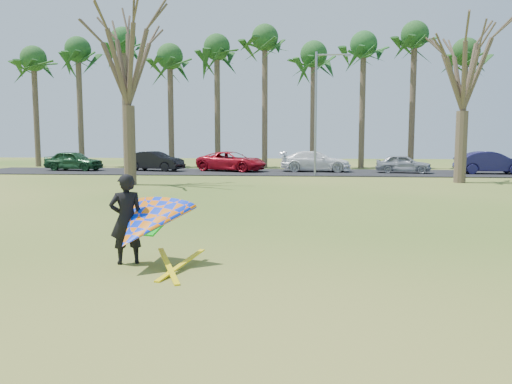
# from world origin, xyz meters

# --- Properties ---
(ground) EXTENTS (100.00, 100.00, 0.00)m
(ground) POSITION_xyz_m (0.00, 0.00, 0.00)
(ground) COLOR #235512
(ground) RESTS_ON ground
(parking_strip) EXTENTS (46.00, 7.00, 0.06)m
(parking_strip) POSITION_xyz_m (0.00, 25.00, 0.03)
(parking_strip) COLOR black
(parking_strip) RESTS_ON ground
(palm_0) EXTENTS (4.84, 4.84, 10.84)m
(palm_0) POSITION_xyz_m (-22.00, 31.00, 9.17)
(palm_0) COLOR #49382C
(palm_0) RESTS_ON ground
(palm_1) EXTENTS (4.84, 4.84, 11.54)m
(palm_1) POSITION_xyz_m (-18.00, 31.00, 9.85)
(palm_1) COLOR #47392B
(palm_1) RESTS_ON ground
(palm_2) EXTENTS (4.84, 4.84, 12.24)m
(palm_2) POSITION_xyz_m (-14.00, 31.00, 10.52)
(palm_2) COLOR brown
(palm_2) RESTS_ON ground
(palm_3) EXTENTS (4.84, 4.84, 10.84)m
(palm_3) POSITION_xyz_m (-10.00, 31.00, 9.17)
(palm_3) COLOR #4B3A2D
(palm_3) RESTS_ON ground
(palm_4) EXTENTS (4.84, 4.84, 11.54)m
(palm_4) POSITION_xyz_m (-6.00, 31.00, 9.85)
(palm_4) COLOR #4B3E2D
(palm_4) RESTS_ON ground
(palm_5) EXTENTS (4.84, 4.84, 12.24)m
(palm_5) POSITION_xyz_m (-2.00, 31.00, 10.52)
(palm_5) COLOR brown
(palm_5) RESTS_ON ground
(palm_6) EXTENTS (4.84, 4.84, 10.84)m
(palm_6) POSITION_xyz_m (2.00, 31.00, 9.17)
(palm_6) COLOR brown
(palm_6) RESTS_ON ground
(palm_7) EXTENTS (4.84, 4.84, 11.54)m
(palm_7) POSITION_xyz_m (6.00, 31.00, 9.85)
(palm_7) COLOR #4D402E
(palm_7) RESTS_ON ground
(palm_8) EXTENTS (4.84, 4.84, 12.24)m
(palm_8) POSITION_xyz_m (10.00, 31.00, 10.52)
(palm_8) COLOR #48392B
(palm_8) RESTS_ON ground
(palm_9) EXTENTS (4.84, 4.84, 10.84)m
(palm_9) POSITION_xyz_m (14.00, 31.00, 9.17)
(palm_9) COLOR #4B3A2D
(palm_9) RESTS_ON ground
(bare_tree_left) EXTENTS (6.60, 6.60, 9.70)m
(bare_tree_left) POSITION_xyz_m (-8.00, 15.00, 6.92)
(bare_tree_left) COLOR #453629
(bare_tree_left) RESTS_ON ground
(bare_tree_right) EXTENTS (6.27, 6.27, 9.21)m
(bare_tree_right) POSITION_xyz_m (10.00, 18.00, 6.57)
(bare_tree_right) COLOR #4F3F2F
(bare_tree_right) RESTS_ON ground
(streetlight) EXTENTS (2.28, 0.18, 8.00)m
(streetlight) POSITION_xyz_m (2.16, 22.00, 4.46)
(streetlight) COLOR gray
(streetlight) RESTS_ON ground
(car_0) EXTENTS (4.49, 2.24, 1.47)m
(car_0) POSITION_xyz_m (-16.02, 25.27, 0.79)
(car_0) COLOR #1B4423
(car_0) RESTS_ON parking_strip
(car_1) EXTENTS (4.61, 2.59, 1.44)m
(car_1) POSITION_xyz_m (-9.79, 25.44, 0.78)
(car_1) COLOR black
(car_1) RESTS_ON parking_strip
(car_2) EXTENTS (5.69, 4.11, 1.44)m
(car_2) POSITION_xyz_m (-4.03, 25.60, 0.78)
(car_2) COLOR #A90D1C
(car_2) RESTS_ON parking_strip
(car_3) EXTENTS (5.26, 2.48, 1.48)m
(car_3) POSITION_xyz_m (2.14, 25.71, 0.80)
(car_3) COLOR white
(car_3) RESTS_ON parking_strip
(car_4) EXTENTS (4.00, 2.21, 1.29)m
(car_4) POSITION_xyz_m (8.22, 24.84, 0.70)
(car_4) COLOR #90949C
(car_4) RESTS_ON parking_strip
(car_5) EXTENTS (4.67, 1.75, 1.52)m
(car_5) POSITION_xyz_m (14.01, 24.57, 0.82)
(car_5) COLOR #191746
(car_5) RESTS_ON parking_strip
(kite_flyer) EXTENTS (2.13, 2.39, 2.02)m
(kite_flyer) POSITION_xyz_m (-1.88, -1.61, 0.85)
(kite_flyer) COLOR black
(kite_flyer) RESTS_ON ground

